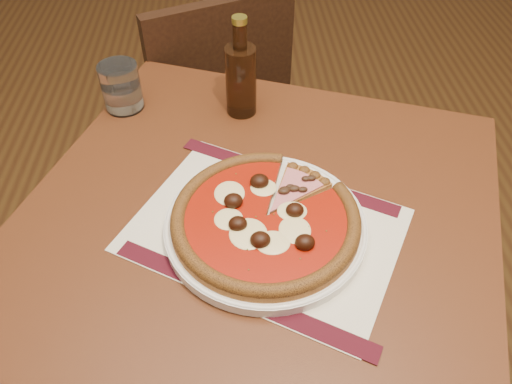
% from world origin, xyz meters
% --- Properties ---
extents(table, '(1.03, 1.03, 0.75)m').
position_xyz_m(table, '(-0.21, 0.22, 0.65)').
color(table, '#5B2E15').
rests_on(table, ground).
extents(chair_far, '(0.53, 0.53, 0.85)m').
position_xyz_m(chair_far, '(-0.30, 0.92, 0.49)').
color(chair_far, black).
rests_on(chair_far, ground).
extents(placemat, '(0.52, 0.47, 0.00)m').
position_xyz_m(placemat, '(-0.20, 0.18, 0.75)').
color(placemat, white).
rests_on(placemat, table).
extents(plate, '(0.33, 0.33, 0.02)m').
position_xyz_m(plate, '(-0.20, 0.18, 0.76)').
color(plate, white).
rests_on(plate, placemat).
extents(pizza, '(0.31, 0.31, 0.04)m').
position_xyz_m(pizza, '(-0.20, 0.18, 0.78)').
color(pizza, '#A87228').
rests_on(pizza, plate).
extents(ham_slice, '(0.11, 0.12, 0.02)m').
position_xyz_m(ham_slice, '(-0.13, 0.25, 0.78)').
color(ham_slice, '#A87228').
rests_on(ham_slice, plate).
extents(water_glass, '(0.10, 0.10, 0.10)m').
position_xyz_m(water_glass, '(-0.47, 0.54, 0.80)').
color(water_glass, white).
rests_on(water_glass, table).
extents(bottle, '(0.06, 0.06, 0.21)m').
position_xyz_m(bottle, '(-0.22, 0.52, 0.83)').
color(bottle, black).
rests_on(bottle, table).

